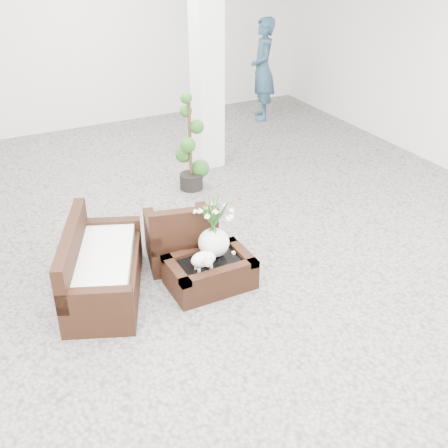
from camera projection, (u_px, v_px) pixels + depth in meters
name	position (u px, v px, depth m)	size (l,w,h in m)	color
ground	(220.00, 267.00, 6.45)	(11.00, 11.00, 0.00)	gray
column	(207.00, 54.00, 8.24)	(0.40, 0.40, 3.50)	white
coffee_table	(210.00, 273.00, 6.06)	(0.90, 0.60, 0.31)	#351C0F
sheep_figurine	(203.00, 261.00, 5.81)	(0.28, 0.23, 0.21)	white
planter_narcissus	(214.00, 223.00, 5.90)	(0.44, 0.44, 0.80)	white
tealight	(233.00, 253.00, 6.11)	(0.04, 0.04, 0.03)	white
armchair	(180.00, 229.00, 6.40)	(0.76, 0.73, 0.81)	#351C0F
loveseat	(103.00, 262.00, 5.82)	(1.48, 0.71, 0.79)	#351C0F
topiary	(190.00, 143.00, 7.94)	(0.38, 0.38, 1.43)	#25511A
shopper	(263.00, 70.00, 10.64)	(0.70, 0.46, 1.92)	#2B4A60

